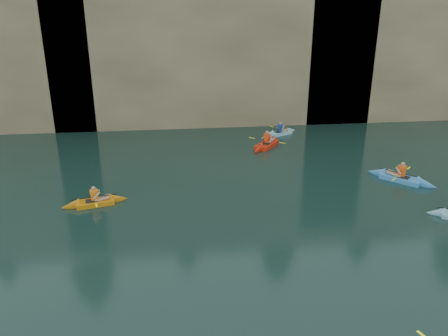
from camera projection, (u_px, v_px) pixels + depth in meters
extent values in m
plane|color=black|center=(227.00, 315.00, 13.29)|extent=(160.00, 160.00, 0.00)
cube|color=tan|center=(185.00, 38.00, 39.05)|extent=(70.00, 16.00, 12.00)
cube|color=tan|center=(215.00, 50.00, 32.50)|extent=(24.00, 2.40, 11.40)
cube|color=black|center=(137.00, 108.00, 32.67)|extent=(3.50, 1.00, 3.20)
cube|color=black|center=(319.00, 95.00, 34.01)|extent=(5.00, 1.00, 4.50)
cube|color=#FDFD15|center=(423.00, 336.00, 11.81)|extent=(0.20, 0.43, 0.02)
cube|color=orange|center=(95.00, 202.00, 20.55)|extent=(2.47, 1.29, 0.26)
cone|color=orange|center=(119.00, 199.00, 20.92)|extent=(0.98, 0.89, 0.70)
cone|color=orange|center=(70.00, 206.00, 20.17)|extent=(0.98, 0.89, 0.70)
cube|color=black|center=(92.00, 201.00, 20.46)|extent=(0.64, 0.56, 0.04)
cube|color=orange|center=(94.00, 195.00, 20.42)|extent=(0.36, 0.28, 0.47)
sphere|color=tan|center=(93.00, 188.00, 20.30)|extent=(0.20, 0.20, 0.20)
cylinder|color=black|center=(94.00, 197.00, 20.45)|extent=(2.03, 0.54, 0.04)
cube|color=#FDFD15|center=(93.00, 190.00, 21.27)|extent=(0.18, 0.43, 0.02)
cube|color=#FDFD15|center=(97.00, 205.00, 19.63)|extent=(0.18, 0.43, 0.02)
cone|color=#88C2E4|center=(435.00, 213.00, 19.54)|extent=(0.95, 0.90, 0.66)
cube|color=red|center=(267.00, 145.00, 28.91)|extent=(2.40, 2.76, 0.30)
cone|color=red|center=(275.00, 140.00, 29.98)|extent=(1.26, 1.29, 0.82)
cone|color=red|center=(258.00, 150.00, 27.84)|extent=(1.26, 1.29, 0.82)
cube|color=black|center=(266.00, 143.00, 28.75)|extent=(0.74, 0.75, 0.04)
cube|color=#FF4215|center=(267.00, 138.00, 28.76)|extent=(0.42, 0.44, 0.55)
sphere|color=tan|center=(267.00, 132.00, 28.62)|extent=(0.23, 0.23, 0.23)
cylinder|color=black|center=(267.00, 140.00, 28.81)|extent=(1.50, 1.93, 0.04)
cube|color=#FDFD15|center=(252.00, 138.00, 29.34)|extent=(0.38, 0.32, 0.02)
cube|color=#FDFD15|center=(282.00, 143.00, 28.28)|extent=(0.38, 0.32, 0.02)
cube|color=#87CEE2|center=(280.00, 133.00, 31.60)|extent=(2.43, 1.76, 0.26)
cone|color=#87CEE2|center=(291.00, 131.00, 32.20)|extent=(1.07, 1.01, 0.70)
cone|color=#87CEE2|center=(268.00, 135.00, 31.01)|extent=(1.07, 1.01, 0.70)
cube|color=black|center=(278.00, 132.00, 31.49)|extent=(0.69, 0.65, 0.04)
cube|color=navy|center=(280.00, 128.00, 31.47)|extent=(0.38, 0.33, 0.47)
sphere|color=tan|center=(280.00, 123.00, 31.35)|extent=(0.20, 0.20, 0.20)
cylinder|color=black|center=(280.00, 129.00, 31.51)|extent=(1.85, 1.01, 0.04)
cube|color=#FDFD15|center=(271.00, 127.00, 32.23)|extent=(0.27, 0.41, 0.02)
cube|color=#FDFD15|center=(289.00, 132.00, 30.79)|extent=(0.27, 0.41, 0.02)
cube|color=#3F8CD6|center=(401.00, 178.00, 23.30)|extent=(2.54, 2.68, 0.29)
cone|color=#3F8CD6|center=(376.00, 172.00, 24.13)|extent=(1.27, 1.29, 0.80)
cone|color=#3F8CD6|center=(427.00, 185.00, 22.48)|extent=(1.27, 1.29, 0.80)
cube|color=black|center=(404.00, 177.00, 23.17)|extent=(0.74, 0.74, 0.04)
cube|color=#FF5715|center=(402.00, 171.00, 23.15)|extent=(0.42, 0.43, 0.53)
sphere|color=tan|center=(403.00, 164.00, 23.02)|extent=(0.22, 0.22, 0.22)
cylinder|color=black|center=(402.00, 173.00, 23.20)|extent=(1.62, 1.77, 0.04)
cube|color=#FDFD15|center=(394.00, 179.00, 22.44)|extent=(0.36, 0.34, 0.02)
cube|color=#FDFD15|center=(409.00, 168.00, 23.97)|extent=(0.36, 0.34, 0.02)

